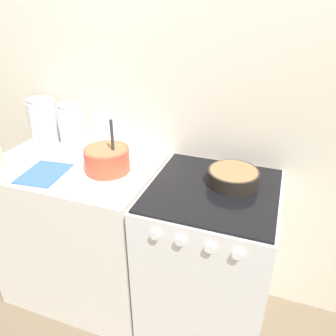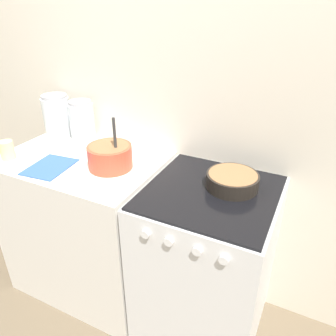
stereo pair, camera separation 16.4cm
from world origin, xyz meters
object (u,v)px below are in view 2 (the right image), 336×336
mixing_bowl (110,155)px  tin_can (7,150)px  baking_pan (232,180)px  storage_jar_left (57,119)px  stove (206,265)px  storage_jar_middle (82,124)px

mixing_bowl → tin_can: mixing_bowl is taller
baking_pan → tin_can: tin_can is taller
baking_pan → storage_jar_left: (-1.20, 0.14, 0.08)m
stove → storage_jar_left: size_ratio=3.44×
stove → storage_jar_middle: (-0.92, 0.21, 0.58)m
stove → storage_jar_middle: storage_jar_middle is taller
stove → storage_jar_middle: 1.11m
stove → mixing_bowl: bearing=-179.1°
stove → tin_can: tin_can is taller
baking_pan → tin_can: (-1.22, -0.25, 0.01)m
tin_can → storage_jar_left: bearing=87.2°
mixing_bowl → tin_can: 0.60m
storage_jar_left → stove: bearing=-10.7°
storage_jar_middle → stove: bearing=-13.0°
mixing_bowl → storage_jar_left: bearing=158.4°
mixing_bowl → storage_jar_middle: mixing_bowl is taller
storage_jar_left → storage_jar_middle: storage_jar_left is taller
stove → mixing_bowl: size_ratio=3.27×
storage_jar_left → mixing_bowl: bearing=-21.6°
baking_pan → storage_jar_middle: 1.01m
storage_jar_left → storage_jar_middle: (0.20, 0.00, -0.01)m
baking_pan → storage_jar_middle: size_ratio=0.96×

